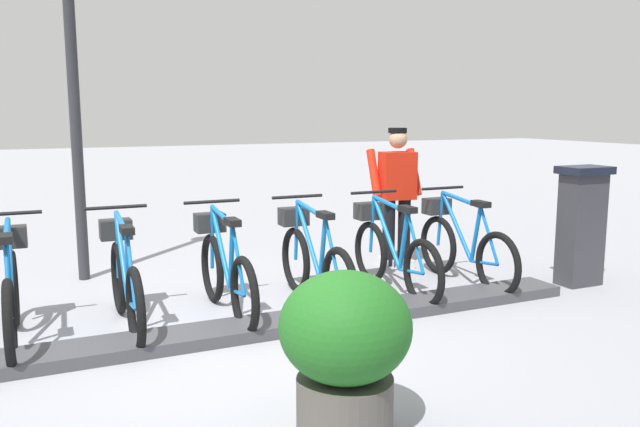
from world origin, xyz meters
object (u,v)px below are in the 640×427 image
object	(u,v)px
bike_docked_2	(313,260)
planter_bush	(345,345)
bike_docked_5	(11,291)
bike_docked_0	(462,244)
bike_docked_4	(125,279)
worker_near_rack	(397,192)
bike_docked_1	(391,252)
payment_kiosk	(581,224)
lamp_post	(70,24)
bike_docked_3	(225,269)

from	to	relation	value
bike_docked_2	planter_bush	xyz separation A→B (m)	(-2.48, 0.90, 0.11)
bike_docked_5	bike_docked_0	bearing A→B (deg)	-90.00
bike_docked_4	bike_docked_2	bearing A→B (deg)	-90.00
bike_docked_5	worker_near_rack	bearing A→B (deg)	-77.00
bike_docked_5	planter_bush	bearing A→B (deg)	-144.68
bike_docked_0	bike_docked_1	distance (m)	0.88
payment_kiosk	bike_docked_2	size ratio (longest dim) A/B	0.74
bike_docked_0	bike_docked_2	size ratio (longest dim) A/B	1.00
lamp_post	planter_bush	xyz separation A→B (m)	(-4.35, -1.06, -2.22)
payment_kiosk	bike_docked_4	bearing A→B (deg)	82.99
bike_docked_4	planter_bush	distance (m)	2.63
planter_bush	payment_kiosk	bearing A→B (deg)	-63.27
lamp_post	planter_bush	distance (m)	5.00
bike_docked_5	planter_bush	size ratio (longest dim) A/B	1.77
bike_docked_3	bike_docked_1	bearing A→B (deg)	-90.00
bike_docked_3	lamp_post	distance (m)	3.18
bike_docked_0	bike_docked_4	xyz separation A→B (m)	(0.00, 3.53, 0.00)
bike_docked_3	worker_near_rack	distance (m)	2.63
bike_docked_3	bike_docked_4	world-z (taller)	same
payment_kiosk	bike_docked_1	distance (m)	2.09
payment_kiosk	planter_bush	xyz separation A→B (m)	(-1.90, 3.78, -0.12)
bike_docked_3	lamp_post	xyz separation A→B (m)	(1.88, 1.07, 2.33)
bike_docked_1	bike_docked_3	size ratio (longest dim) A/B	1.00
lamp_post	bike_docked_3	bearing A→B (deg)	-150.21
bike_docked_1	lamp_post	distance (m)	4.13
bike_docked_2	lamp_post	size ratio (longest dim) A/B	0.40
bike_docked_4	bike_docked_5	size ratio (longest dim) A/B	1.00
bike_docked_0	planter_bush	distance (m)	3.64
bike_docked_3	bike_docked_2	bearing A→B (deg)	-90.00
worker_near_rack	lamp_post	size ratio (longest dim) A/B	0.39
payment_kiosk	planter_bush	world-z (taller)	payment_kiosk
bike_docked_2	bike_docked_4	xyz separation A→B (m)	(0.00, 1.77, 0.00)
bike_docked_5	lamp_post	xyz separation A→B (m)	(1.88, -0.69, 2.33)
bike_docked_1	worker_near_rack	size ratio (longest dim) A/B	1.04
bike_docked_4	worker_near_rack	size ratio (longest dim) A/B	1.04
bike_docked_3	worker_near_rack	xyz separation A→B (m)	(0.96, -2.40, 0.48)
worker_near_rack	bike_docked_2	bearing A→B (deg)	122.34
bike_docked_3	worker_near_rack	size ratio (longest dim) A/B	1.04
bike_docked_5	payment_kiosk	bearing A→B (deg)	-95.90
bike_docked_0	bike_docked_5	bearing A→B (deg)	90.00
bike_docked_0	worker_near_rack	world-z (taller)	worker_near_rack
payment_kiosk	lamp_post	distance (m)	5.82
bike_docked_5	lamp_post	size ratio (longest dim) A/B	0.40
bike_docked_1	worker_near_rack	distance (m)	1.25
bike_docked_1	bike_docked_2	xyz separation A→B (m)	(0.00, 0.88, 0.00)
payment_kiosk	worker_near_rack	bearing A→B (deg)	41.63
bike_docked_2	bike_docked_4	distance (m)	1.77
bike_docked_0	bike_docked_3	size ratio (longest dim) A/B	1.00
payment_kiosk	bike_docked_5	distance (m)	5.57
worker_near_rack	planter_bush	world-z (taller)	worker_near_rack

